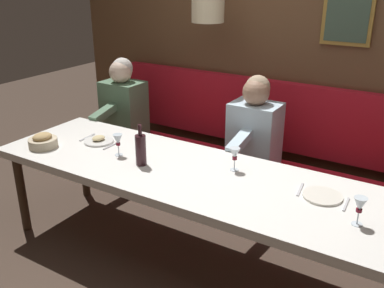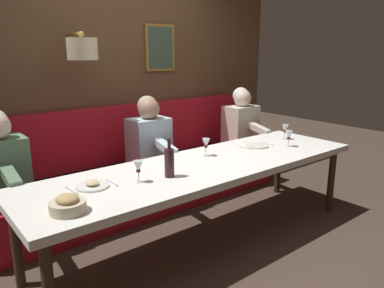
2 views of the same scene
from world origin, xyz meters
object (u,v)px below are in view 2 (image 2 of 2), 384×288
at_px(wine_glass_0, 285,129).
at_px(wine_glass_3, 138,167).
at_px(dining_table, 205,170).
at_px(bread_bowl, 68,205).
at_px(diner_middle, 0,162).
at_px(diner_near, 149,137).
at_px(wine_bottle, 169,162).
at_px(wine_glass_1, 289,135).
at_px(diner_nearest, 241,121).
at_px(wine_glass_2, 206,144).

distance_m(wine_glass_0, wine_glass_3, 1.95).
distance_m(dining_table, bread_bowl, 1.31).
bearing_deg(dining_table, diner_middle, 58.00).
xyz_separation_m(diner_middle, wine_glass_0, (-0.76, -2.68, 0.04)).
relative_size(dining_table, diner_near, 3.99).
bearing_deg(wine_bottle, wine_glass_0, -82.93).
height_order(wine_glass_1, wine_glass_3, same).
height_order(diner_nearest, diner_near, same).
bearing_deg(dining_table, wine_bottle, 101.52).
bearing_deg(bread_bowl, wine_glass_3, -72.98).
bearing_deg(diner_nearest, wine_bottle, 118.25).
relative_size(wine_bottle, bread_bowl, 1.36).
relative_size(diner_nearest, diner_middle, 1.00).
height_order(wine_glass_1, wine_glass_2, same).
relative_size(wine_glass_1, bread_bowl, 0.75).
relative_size(diner_nearest, bread_bowl, 3.60).
relative_size(dining_table, bread_bowl, 14.36).
xyz_separation_m(diner_near, wine_glass_0, (-0.76, -1.26, 0.04)).
height_order(wine_glass_1, bread_bowl, wine_glass_1).
bearing_deg(diner_nearest, bread_bowl, 112.64).
relative_size(dining_table, wine_glass_0, 19.26).
relative_size(dining_table, wine_glass_1, 19.26).
xyz_separation_m(wine_glass_1, wine_glass_2, (0.27, 0.87, -0.00)).
bearing_deg(wine_glass_3, bread_bowl, 107.02).
xyz_separation_m(diner_middle, wine_bottle, (-0.97, -0.98, 0.04)).
xyz_separation_m(diner_near, wine_glass_2, (-0.71, -0.16, 0.04)).
xyz_separation_m(wine_glass_2, bread_bowl, (-0.40, 1.45, -0.07)).
relative_size(diner_middle, wine_glass_2, 4.82).
distance_m(dining_table, wine_glass_1, 1.06).
bearing_deg(wine_glass_2, diner_near, 13.08).
bearing_deg(diner_middle, wine_glass_0, -105.86).
relative_size(diner_nearest, wine_glass_1, 4.82).
distance_m(diner_near, wine_glass_0, 1.47).
distance_m(diner_near, wine_glass_2, 0.73).
bearing_deg(bread_bowl, wine_glass_1, -86.77).
bearing_deg(wine_glass_1, diner_middle, 68.24).
bearing_deg(wine_bottle, wine_glass_1, -90.27).
bearing_deg(wine_glass_3, diner_near, -36.51).
height_order(diner_near, wine_bottle, diner_near).
relative_size(dining_table, wine_glass_3, 19.26).
bearing_deg(wine_glass_2, wine_glass_0, -92.72).
bearing_deg(wine_glass_3, wine_glass_2, -75.70).
bearing_deg(wine_glass_2, diner_middle, 65.83).
bearing_deg(wine_glass_0, dining_table, 95.52).
bearing_deg(wine_glass_2, wine_bottle, 113.64).
height_order(dining_table, diner_middle, diner_middle).
xyz_separation_m(wine_glass_1, bread_bowl, (-0.13, 2.32, -0.07)).
bearing_deg(wine_glass_0, diner_nearest, -8.05).
height_order(wine_glass_2, wine_bottle, wine_bottle).
bearing_deg(wine_glass_1, diner_near, 46.67).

